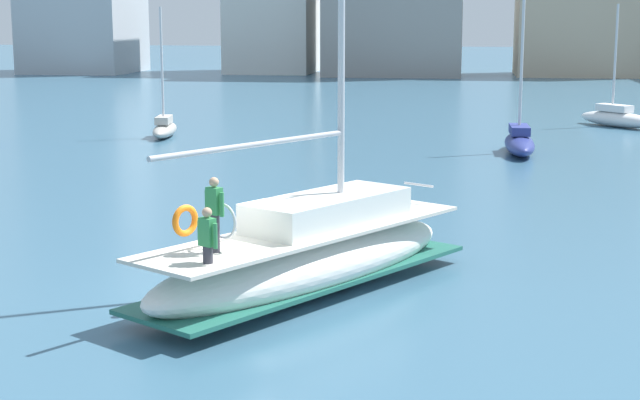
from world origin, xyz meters
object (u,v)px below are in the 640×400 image
(moored_sloop_near, at_px, (165,127))
(moored_cutter_left, at_px, (617,117))
(moored_sloop_far, at_px, (519,142))
(main_sailboat, at_px, (310,253))

(moored_sloop_near, height_order, moored_cutter_left, moored_cutter_left)
(moored_sloop_near, height_order, moored_sloop_far, moored_sloop_far)
(main_sailboat, bearing_deg, moored_cutter_left, 71.57)
(main_sailboat, distance_m, moored_sloop_far, 25.21)
(main_sailboat, height_order, moored_cutter_left, main_sailboat)
(moored_sloop_near, bearing_deg, moored_sloop_far, -12.13)
(moored_sloop_far, bearing_deg, moored_cutter_left, 63.39)
(main_sailboat, relative_size, moored_sloop_far, 1.88)
(main_sailboat, bearing_deg, moored_sloop_far, 76.07)
(moored_sloop_near, bearing_deg, main_sailboat, -66.69)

